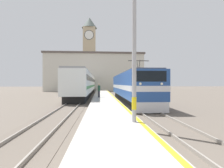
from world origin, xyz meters
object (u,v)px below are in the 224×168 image
locomotive_train (131,87)px  catenary_mast (137,46)px  passenger_train (87,84)px  clock_tower (89,51)px  person_on_platform (99,90)px

locomotive_train → catenary_mast: (-1.98, -12.52, 2.28)m
passenger_train → catenary_mast: catenary_mast is taller
passenger_train → clock_tower: 27.57m
catenary_mast → person_on_platform: (-1.86, 15.16, -2.71)m
passenger_train → clock_tower: bearing=91.9°
person_on_platform → clock_tower: bearing=95.1°
passenger_train → catenary_mast: (4.62, -30.26, 1.91)m
locomotive_train → passenger_train: (-6.60, 17.74, 0.38)m
person_on_platform → passenger_train: bearing=100.3°
person_on_platform → clock_tower: (-3.61, 40.02, 12.56)m
catenary_mast → clock_tower: (-5.46, 55.19, 9.85)m
passenger_train → clock_tower: (-0.85, 24.93, 11.76)m
locomotive_train → passenger_train: 18.93m
person_on_platform → clock_tower: size_ratio=0.07×
locomotive_train → person_on_platform: 4.68m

